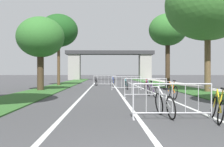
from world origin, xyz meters
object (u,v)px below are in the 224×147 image
object	(u,v)px
tree_left_oak_near	(40,38)
crowd_barrier_second	(146,88)
tree_right_cypress_far	(208,5)
bicycle_orange_0	(172,91)
crowd_barrier_fourth	(105,81)
crowd_barrier_nearest	(172,101)
bicycle_black_6	(96,82)
tree_right_maple_mid	(168,30)
bicycle_yellow_3	(217,108)
bicycle_white_2	(165,104)
tree_left_pine_near	(59,31)
bicycle_red_1	(146,85)
bicycle_blue_7	(113,82)
crowd_barrier_third	(126,83)
bicycle_purple_4	(151,90)
bicycle_teal_5	(126,85)

from	to	relation	value
tree_left_oak_near	crowd_barrier_second	distance (m)	9.93
tree_right_cypress_far	bicycle_orange_0	bearing A→B (deg)	-128.34
crowd_barrier_fourth	crowd_barrier_nearest	bearing A→B (deg)	-84.52
bicycle_black_6	crowd_barrier_fourth	bearing A→B (deg)	-22.52
crowd_barrier_nearest	crowd_barrier_second	size ratio (longest dim) A/B	0.99
tree_right_cypress_far	bicycle_black_6	size ratio (longest dim) A/B	5.09
tree_right_maple_mid	bicycle_yellow_3	bearing A→B (deg)	-99.14
bicycle_black_6	bicycle_white_2	bearing A→B (deg)	-76.41
tree_left_pine_near	bicycle_red_1	bearing A→B (deg)	-45.01
crowd_barrier_nearest	bicycle_blue_7	world-z (taller)	crowd_barrier_nearest
tree_left_oak_near	bicycle_white_2	xyz separation A→B (m)	(6.67, -12.51, -3.62)
tree_right_maple_mid	crowd_barrier_third	xyz separation A→B (m)	(-4.57, -5.59, -5.06)
tree_left_oak_near	bicycle_purple_4	size ratio (longest dim) A/B	3.29
bicycle_teal_5	bicycle_blue_7	size ratio (longest dim) A/B	0.99
bicycle_red_1	bicycle_blue_7	distance (m)	7.30
bicycle_yellow_3	tree_right_maple_mid	bearing A→B (deg)	93.09
tree_left_oak_near	crowd_barrier_fourth	size ratio (longest dim) A/B	2.36
crowd_barrier_third	bicycle_orange_0	bearing A→B (deg)	-76.36
tree_right_maple_mid	bicycle_teal_5	bearing A→B (deg)	-131.41
crowd_barrier_second	bicycle_yellow_3	distance (m)	7.33
crowd_barrier_third	bicycle_black_6	world-z (taller)	crowd_barrier_third
tree_right_maple_mid	bicycle_black_6	size ratio (longest dim) A/B	4.29
tree_left_pine_near	bicycle_yellow_3	xyz separation A→B (m)	(8.00, -21.68, -5.42)
crowd_barrier_third	bicycle_yellow_3	xyz separation A→B (m)	(1.41, -14.10, -0.15)
crowd_barrier_second	bicycle_white_2	distance (m)	6.48
crowd_barrier_fourth	bicycle_white_2	distance (m)	20.20
crowd_barrier_nearest	crowd_barrier_third	distance (m)	13.66
crowd_barrier_second	bicycle_red_1	bearing A→B (deg)	81.21
tree_right_maple_mid	bicycle_white_2	bearing A→B (deg)	-103.30
tree_left_oak_near	bicycle_orange_0	bearing A→B (deg)	-38.27
crowd_barrier_second	bicycle_orange_0	size ratio (longest dim) A/B	1.37
crowd_barrier_second	bicycle_orange_0	bearing A→B (deg)	-22.93
bicycle_red_1	bicycle_yellow_3	world-z (taller)	bicycle_yellow_3
bicycle_red_1	bicycle_white_2	xyz separation A→B (m)	(-1.37, -12.79, 0.01)
tree_right_maple_mid	crowd_barrier_second	xyz separation A→B (m)	(-4.07, -12.41, -5.06)
tree_left_oak_near	tree_left_pine_near	world-z (taller)	tree_left_pine_near
tree_right_cypress_far	tree_left_pine_near	bearing A→B (deg)	139.33
bicycle_blue_7	tree_left_pine_near	bearing A→B (deg)	157.71
crowd_barrier_nearest	bicycle_black_6	distance (m)	21.16
tree_left_oak_near	crowd_barrier_second	xyz separation A→B (m)	(7.07, -6.04, -3.48)
crowd_barrier_nearest	crowd_barrier_third	bearing A→B (deg)	91.10
crowd_barrier_fourth	bicycle_black_6	xyz separation A→B (m)	(-0.88, 0.48, -0.17)
bicycle_yellow_3	bicycle_blue_7	distance (m)	20.63
bicycle_white_2	bicycle_yellow_3	bearing A→B (deg)	-39.28
tree_left_pine_near	crowd_barrier_second	world-z (taller)	tree_left_pine_near
bicycle_orange_0	bicycle_black_6	xyz separation A→B (m)	(-4.37, 14.68, -0.03)
bicycle_teal_5	bicycle_black_6	bearing A→B (deg)	108.41
tree_right_maple_mid	crowd_barrier_fourth	xyz separation A→B (m)	(-6.28, 1.24, -5.06)
bicycle_blue_7	bicycle_teal_5	bearing A→B (deg)	-91.78
crowd_barrier_third	bicycle_black_6	xyz separation A→B (m)	(-2.58, 7.31, -0.17)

